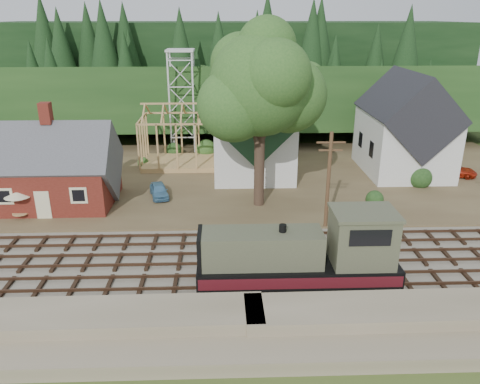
{
  "coord_description": "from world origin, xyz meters",
  "views": [
    {
      "loc": [
        -0.98,
        -28.6,
        16.16
      ],
      "look_at": [
        0.19,
        6.0,
        3.0
      ],
      "focal_mm": 35.0,
      "sensor_mm": 36.0,
      "label": 1
    }
  ],
  "objects_px": {
    "locomotive": "(306,255)",
    "car_red": "(456,170)",
    "car_blue": "(159,190)",
    "patio_set": "(18,195)"
  },
  "relations": [
    {
      "from": "locomotive",
      "to": "car_blue",
      "type": "relative_size",
      "value": 3.38
    },
    {
      "from": "locomotive",
      "to": "car_red",
      "type": "distance_m",
      "value": 27.89
    },
    {
      "from": "car_blue",
      "to": "patio_set",
      "type": "bearing_deg",
      "value": -172.64
    },
    {
      "from": "patio_set",
      "to": "locomotive",
      "type": "bearing_deg",
      "value": -25.94
    },
    {
      "from": "patio_set",
      "to": "car_blue",
      "type": "bearing_deg",
      "value": 22.2
    },
    {
      "from": "car_blue",
      "to": "car_red",
      "type": "bearing_deg",
      "value": -5.36
    },
    {
      "from": "car_blue",
      "to": "car_red",
      "type": "height_order",
      "value": "car_blue"
    },
    {
      "from": "car_red",
      "to": "patio_set",
      "type": "bearing_deg",
      "value": 129.12
    },
    {
      "from": "locomotive",
      "to": "car_red",
      "type": "bearing_deg",
      "value": 46.41
    },
    {
      "from": "car_blue",
      "to": "patio_set",
      "type": "distance_m",
      "value": 11.83
    }
  ]
}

